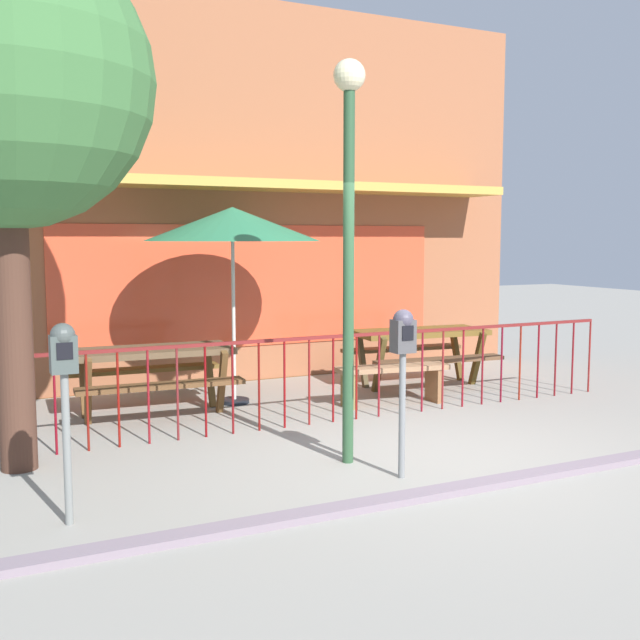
{
  "coord_description": "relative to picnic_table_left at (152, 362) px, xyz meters",
  "views": [
    {
      "loc": [
        -3.87,
        -5.68,
        2.02
      ],
      "look_at": [
        -0.11,
        2.04,
        1.09
      ],
      "focal_mm": 42.67,
      "sensor_mm": 36.0,
      "label": 1
    }
  ],
  "objects": [
    {
      "name": "ground",
      "position": [
        1.85,
        -2.84,
        -0.61
      ],
      "size": [
        40.0,
        40.0,
        0.0
      ],
      "primitive_type": "plane",
      "color": "gray"
    },
    {
      "name": "pub_storefront",
      "position": [
        1.85,
        1.73,
        2.01
      ],
      "size": [
        8.64,
        1.35,
        5.28
      ],
      "color": "brown",
      "rests_on": "ground"
    },
    {
      "name": "patio_fence_front",
      "position": [
        1.85,
        -1.2,
        0.05
      ],
      "size": [
        7.29,
        0.04,
        0.97
      ],
      "color": "maroon",
      "rests_on": "ground"
    },
    {
      "name": "picnic_table_left",
      "position": [
        0.0,
        0.0,
        0.0
      ],
      "size": [
        1.88,
        1.46,
        0.79
      ],
      "color": "brown",
      "rests_on": "ground"
    },
    {
      "name": "picnic_table_right",
      "position": [
        3.71,
        0.13,
        0.0
      ],
      "size": [
        1.92,
        1.53,
        0.79
      ],
      "color": "brown",
      "rests_on": "ground"
    },
    {
      "name": "patio_umbrella",
      "position": [
        1.05,
        0.19,
        1.56
      ],
      "size": [
        2.12,
        2.12,
        2.39
      ],
      "color": "black",
      "rests_on": "ground"
    },
    {
      "name": "patio_bench",
      "position": [
        2.75,
        -0.73,
        -0.26
      ],
      "size": [
        1.43,
        0.51,
        0.48
      ],
      "color": "#9B7351",
      "rests_on": "ground"
    },
    {
      "name": "parking_meter_near",
      "position": [
        1.34,
        -3.2,
        0.5
      ],
      "size": [
        0.18,
        0.17,
        1.43
      ],
      "color": "gray",
      "rests_on": "ground"
    },
    {
      "name": "parking_meter_far",
      "position": [
        -1.34,
        -3.07,
        0.5
      ],
      "size": [
        0.18,
        0.17,
        1.44
      ],
      "color": "gray",
      "rests_on": "ground"
    },
    {
      "name": "street_tree",
      "position": [
        -1.55,
        -1.53,
        2.69
      ],
      "size": [
        2.51,
        2.51,
        4.59
      ],
      "color": "#492E22",
      "rests_on": "ground"
    },
    {
      "name": "street_lamp",
      "position": [
        1.14,
        -2.6,
        1.74
      ],
      "size": [
        0.28,
        0.28,
        3.55
      ],
      "color": "#2D5232",
      "rests_on": "ground"
    },
    {
      "name": "curb_edge",
      "position": [
        1.85,
        -3.71,
        -0.61
      ],
      "size": [
        12.1,
        0.2,
        0.11
      ],
      "primitive_type": "cube",
      "color": "gray",
      "rests_on": "ground"
    }
  ]
}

